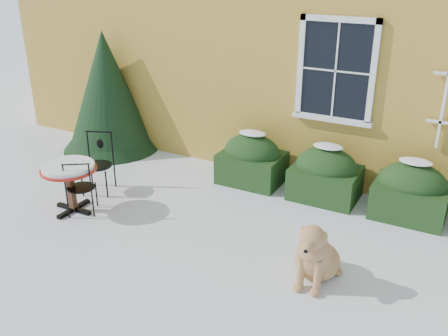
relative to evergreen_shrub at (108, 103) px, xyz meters
The scene contains 7 objects.
ground 4.52m from the evergreen_shrub, 37.50° to the right, with size 80.00×80.00×0.00m, color white.
hedge_row 5.18m from the evergreen_shrub, ahead, with size 4.95×0.80×0.91m.
evergreen_shrub is the anchor object (origin of this frame).
bistro_table 2.73m from the evergreen_shrub, 62.26° to the right, with size 0.83×0.83×0.77m.
patio_chair_near 2.84m from the evergreen_shrub, 58.80° to the right, with size 0.54×0.53×0.87m.
patio_chair_far 2.05m from the evergreen_shrub, 55.31° to the right, with size 0.57×0.56×0.98m.
dog 5.65m from the evergreen_shrub, 24.92° to the right, with size 0.59×0.98×0.87m.
Camera 1 is at (3.02, -4.58, 3.63)m, focal length 40.00 mm.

